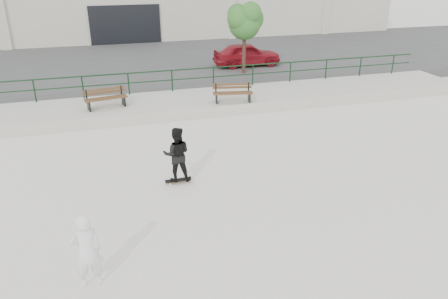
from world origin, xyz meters
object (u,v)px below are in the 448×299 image
object	(u,v)px
seated_skater	(87,251)
tree	(245,20)
red_car	(247,54)
skateboard	(178,180)
standing_skater	(177,154)
bench_right	(233,93)
bench_left	(106,98)

from	to	relation	value
seated_skater	tree	bearing A→B (deg)	-126.15
red_car	skateboard	world-z (taller)	red_car
standing_skater	skateboard	bearing A→B (deg)	-168.12
bench_right	bench_left	bearing A→B (deg)	-177.69
tree	red_car	world-z (taller)	tree
bench_left	tree	size ratio (longest dim) A/B	0.48
red_car	seated_skater	world-z (taller)	red_car
skateboard	standing_skater	bearing A→B (deg)	179.15
bench_left	seated_skater	distance (m)	10.48
bench_right	seated_skater	size ratio (longest dim) A/B	1.05
bench_left	red_car	xyz separation A→B (m)	(8.18, 5.63, 0.26)
skateboard	seated_skater	size ratio (longest dim) A/B	0.46
red_car	standing_skater	size ratio (longest dim) A/B	2.27
standing_skater	red_car	bearing A→B (deg)	-105.90
skateboard	standing_skater	size ratio (longest dim) A/B	0.46
skateboard	standing_skater	xyz separation A→B (m)	(-0.00, 0.00, 0.87)
bench_right	red_car	bearing A→B (deg)	76.20
skateboard	bench_right	bearing A→B (deg)	57.54
bench_right	seated_skater	distance (m)	11.49
bench_left	skateboard	world-z (taller)	bench_left
bench_right	skateboard	distance (m)	6.82
tree	standing_skater	distance (m)	12.23
bench_left	seated_skater	xyz separation A→B (m)	(-0.82, -10.45, -0.05)
tree	skateboard	bearing A→B (deg)	-118.38
bench_left	bench_right	size ratio (longest dim) A/B	1.02
tree	seated_skater	size ratio (longest dim) A/B	2.21
bench_left	tree	bearing A→B (deg)	17.13
bench_right	seated_skater	xyz separation A→B (m)	(-6.15, -9.70, -0.05)
bench_right	seated_skater	bearing A→B (deg)	-112.09
seated_skater	red_car	bearing A→B (deg)	-125.58
skateboard	bench_left	bearing A→B (deg)	104.45
tree	seated_skater	bearing A→B (deg)	-119.81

